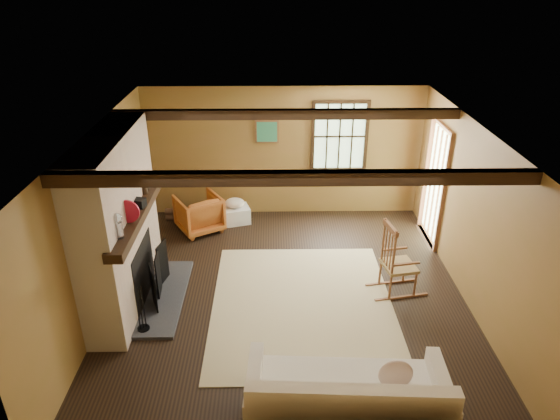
{
  "coord_description": "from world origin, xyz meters",
  "views": [
    {
      "loc": [
        -0.2,
        -5.85,
        4.26
      ],
      "look_at": [
        -0.1,
        0.4,
        1.19
      ],
      "focal_mm": 32.0,
      "sensor_mm": 36.0,
      "label": 1
    }
  ],
  "objects_px": {
    "fireplace": "(121,230)",
    "laundry_basket": "(235,215)",
    "sofa": "(347,403)",
    "armchair": "(199,213)",
    "rocking_chair": "(396,264)"
  },
  "relations": [
    {
      "from": "fireplace",
      "to": "laundry_basket",
      "type": "distance_m",
      "value": 2.84
    },
    {
      "from": "sofa",
      "to": "fireplace",
      "type": "bearing_deg",
      "value": 144.45
    },
    {
      "from": "fireplace",
      "to": "armchair",
      "type": "bearing_deg",
      "value": 70.47
    },
    {
      "from": "laundry_basket",
      "to": "armchair",
      "type": "relative_size",
      "value": 0.68
    },
    {
      "from": "rocking_chair",
      "to": "armchair",
      "type": "relative_size",
      "value": 1.51
    },
    {
      "from": "rocking_chair",
      "to": "laundry_basket",
      "type": "xyz_separation_m",
      "value": [
        -2.43,
        2.2,
        -0.32
      ]
    },
    {
      "from": "laundry_basket",
      "to": "armchair",
      "type": "xyz_separation_m",
      "value": [
        -0.61,
        -0.29,
        0.18
      ]
    },
    {
      "from": "laundry_basket",
      "to": "fireplace",
      "type": "bearing_deg",
      "value": -119.87
    },
    {
      "from": "sofa",
      "to": "armchair",
      "type": "xyz_separation_m",
      "value": [
        -2.04,
        4.24,
        0.04
      ]
    },
    {
      "from": "sofa",
      "to": "armchair",
      "type": "height_order",
      "value": "sofa"
    },
    {
      "from": "rocking_chair",
      "to": "armchair",
      "type": "height_order",
      "value": "rocking_chair"
    },
    {
      "from": "laundry_basket",
      "to": "armchair",
      "type": "distance_m",
      "value": 0.7
    },
    {
      "from": "fireplace",
      "to": "sofa",
      "type": "height_order",
      "value": "fireplace"
    },
    {
      "from": "fireplace",
      "to": "rocking_chair",
      "type": "distance_m",
      "value": 3.82
    },
    {
      "from": "fireplace",
      "to": "rocking_chair",
      "type": "relative_size",
      "value": 2.17
    }
  ]
}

